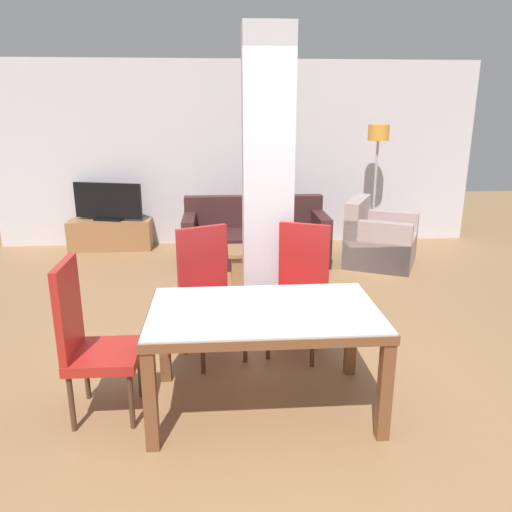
# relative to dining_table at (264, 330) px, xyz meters

# --- Properties ---
(ground_plane) EXTENTS (18.00, 18.00, 0.00)m
(ground_plane) POSITION_rel_dining_table_xyz_m (0.00, 0.00, -0.59)
(ground_plane) COLOR #997049
(back_wall) EXTENTS (7.20, 0.09, 2.70)m
(back_wall) POSITION_rel_dining_table_xyz_m (0.00, 4.53, 0.76)
(back_wall) COLOR silver
(back_wall) RESTS_ON ground_plane
(divider_pillar) EXTENTS (0.44, 0.31, 2.70)m
(divider_pillar) POSITION_rel_dining_table_xyz_m (0.15, 1.32, 0.76)
(divider_pillar) COLOR silver
(divider_pillar) RESTS_ON ground_plane
(dining_table) EXTENTS (1.54, 0.92, 0.74)m
(dining_table) POSITION_rel_dining_table_xyz_m (0.00, 0.00, 0.00)
(dining_table) COLOR brown
(dining_table) RESTS_ON ground_plane
(dining_chair_head_left) EXTENTS (0.46, 0.46, 1.10)m
(dining_chair_head_left) POSITION_rel_dining_table_xyz_m (-1.16, 0.00, -0.01)
(dining_chair_head_left) COLOR #AE241E
(dining_chair_head_left) RESTS_ON ground_plane
(dining_chair_far_left) EXTENTS (0.61, 0.61, 1.10)m
(dining_chair_far_left) POSITION_rel_dining_table_xyz_m (-0.39, 0.82, -0.01)
(dining_chair_far_left) COLOR #AD2123
(dining_chair_far_left) RESTS_ON ground_plane
(dining_chair_far_right) EXTENTS (0.61, 0.61, 1.10)m
(dining_chair_far_right) POSITION_rel_dining_table_xyz_m (0.38, 0.87, -0.01)
(dining_chair_far_right) COLOR #B01E1E
(dining_chair_far_right) RESTS_ON ground_plane
(sofa) EXTENTS (1.92, 0.87, 0.85)m
(sofa) POSITION_rel_dining_table_xyz_m (0.19, 3.50, -0.30)
(sofa) COLOR #3F2122
(sofa) RESTS_ON ground_plane
(armchair) EXTENTS (1.15, 1.16, 0.87)m
(armchair) POSITION_rel_dining_table_xyz_m (1.82, 3.23, -0.29)
(armchair) COLOR #B19996
(armchair) RESTS_ON ground_plane
(coffee_table) EXTENTS (0.70, 0.50, 0.43)m
(coffee_table) POSITION_rel_dining_table_xyz_m (0.15, 2.56, -0.37)
(coffee_table) COLOR #9E6946
(coffee_table) RESTS_ON ground_plane
(bottle) EXTENTS (0.06, 0.06, 0.23)m
(bottle) POSITION_rel_dining_table_xyz_m (0.28, 2.56, -0.07)
(bottle) COLOR #194C23
(bottle) RESTS_ON coffee_table
(tv_stand) EXTENTS (1.20, 0.40, 0.44)m
(tv_stand) POSITION_rel_dining_table_xyz_m (-1.91, 4.25, -0.37)
(tv_stand) COLOR #9D6B40
(tv_stand) RESTS_ON ground_plane
(tv_screen) EXTENTS (1.01, 0.31, 0.55)m
(tv_screen) POSITION_rel_dining_table_xyz_m (-1.91, 4.25, 0.12)
(tv_screen) COLOR black
(tv_screen) RESTS_ON tv_stand
(floor_lamp) EXTENTS (0.29, 0.29, 1.80)m
(floor_lamp) POSITION_rel_dining_table_xyz_m (1.97, 3.99, 0.92)
(floor_lamp) COLOR #B7B7BC
(floor_lamp) RESTS_ON ground_plane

